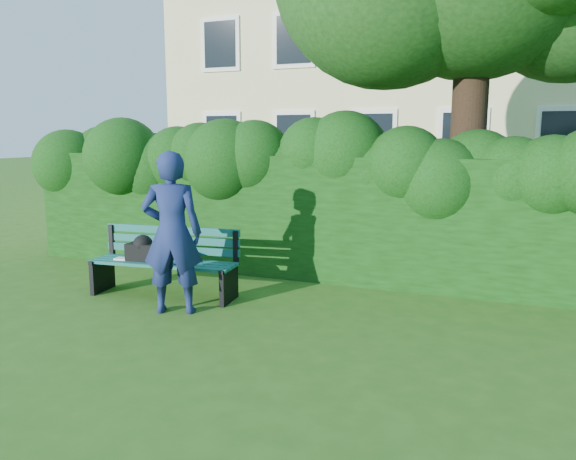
% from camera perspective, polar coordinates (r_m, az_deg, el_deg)
% --- Properties ---
extents(ground, '(80.00, 80.00, 0.00)m').
position_cam_1_polar(ground, '(6.57, -1.98, -9.02)').
color(ground, '#2C5918').
rests_on(ground, ground).
extents(apartment_building, '(16.00, 8.08, 12.00)m').
position_cam_1_polar(apartment_building, '(20.21, 15.35, 20.47)').
color(apartment_building, beige).
rests_on(apartment_building, ground).
extents(hedge, '(10.00, 1.00, 1.80)m').
position_cam_1_polar(hedge, '(8.37, 4.11, 1.37)').
color(hedge, black).
rests_on(hedge, ground).
extents(park_bench, '(1.99, 0.75, 0.89)m').
position_cam_1_polar(park_bench, '(7.55, -12.50, -2.85)').
color(park_bench, '#10503F').
rests_on(park_bench, ground).
extents(man_reading, '(0.83, 0.69, 1.93)m').
position_cam_1_polar(man_reading, '(6.72, -11.69, -0.30)').
color(man_reading, '#162150').
rests_on(man_reading, ground).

